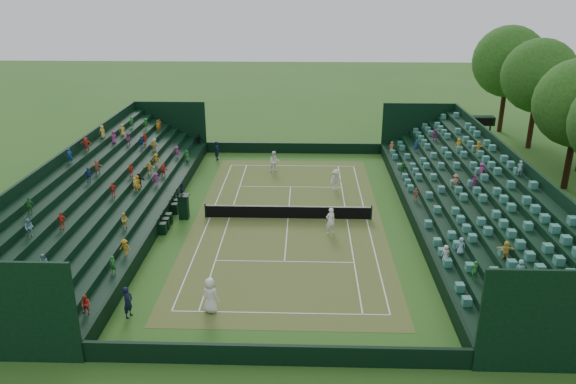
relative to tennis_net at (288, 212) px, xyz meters
name	(u,v)px	position (x,y,z in m)	size (l,w,h in m)	color
ground	(288,219)	(0.00, 0.00, -0.53)	(160.00, 160.00, 0.00)	#2B5D1D
court_surface	(288,219)	(0.00, 0.00, -0.52)	(12.97, 26.77, 0.01)	#376722
perimeter_wall_north	(293,148)	(0.00, 15.88, -0.03)	(17.17, 0.20, 1.00)	black
perimeter_wall_south	(276,355)	(0.00, -15.88, -0.03)	(17.17, 0.20, 1.00)	black
perimeter_wall_east	(411,214)	(8.48, 0.00, -0.03)	(0.20, 31.77, 1.00)	black
perimeter_wall_west	(167,211)	(-8.48, 0.00, -0.03)	(0.20, 31.77, 1.00)	black
north_grandstand	(473,200)	(12.66, 0.00, 1.02)	(6.60, 32.00, 4.90)	black
south_grandstand	(106,196)	(-12.66, 0.00, 1.02)	(6.60, 32.00, 4.90)	black
tennis_net	(288,212)	(0.00, 0.00, 0.00)	(11.67, 0.10, 1.06)	black
scoreboard_tower	(483,122)	(17.75, 16.00, 2.62)	(2.00, 1.00, 3.70)	black
tree_row	(563,92)	(22.74, 11.66, 6.29)	(9.20, 37.73, 11.32)	black
umpire_chair	(183,203)	(-7.28, -0.13, 0.58)	(0.82, 0.82, 2.59)	black
courtside_chairs	(171,213)	(-8.15, -0.25, -0.11)	(0.51, 5.48, 1.11)	black
player_near_west	(210,295)	(-3.49, -11.84, 0.41)	(0.92, 0.60, 1.88)	white
player_near_east	(330,221)	(2.85, -2.31, 0.38)	(0.66, 0.43, 1.81)	white
player_far_west	(274,162)	(-1.51, 10.21, 0.40)	(0.90, 0.70, 1.86)	white
player_far_east	(336,180)	(3.60, 5.87, 0.33)	(1.11, 0.64, 1.71)	white
line_judge_north	(217,151)	(-6.98, 13.48, 0.36)	(0.64, 0.42, 1.76)	black
line_judge_south	(128,302)	(-7.48, -12.41, 0.30)	(0.60, 0.39, 1.65)	black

